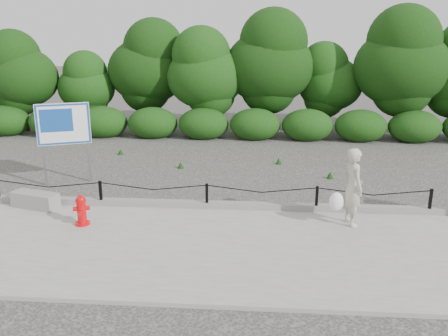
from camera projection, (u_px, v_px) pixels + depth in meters
name	position (u px, v px, depth m)	size (l,w,h in m)	color
ground	(207.00, 211.00, 11.00)	(90.00, 90.00, 0.00)	#2D2B28
sidewalk	(195.00, 248.00, 9.07)	(14.00, 4.00, 0.08)	gray
curb	(207.00, 205.00, 11.00)	(14.00, 0.22, 0.14)	slate
chain_barrier	(207.00, 193.00, 10.87)	(10.06, 0.06, 0.60)	black
treeline	(262.00, 68.00, 18.72)	(20.41, 3.78, 4.88)	black
fire_hydrant	(82.00, 211.00, 9.96)	(0.39, 0.40, 0.66)	red
pedestrian	(352.00, 188.00, 9.85)	(0.77, 0.68, 1.66)	#B2AC99
concrete_block	(35.00, 200.00, 10.98)	(1.13, 0.39, 0.36)	gray
advertising_sign	(63.00, 128.00, 12.56)	(1.30, 0.59, 2.21)	slate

